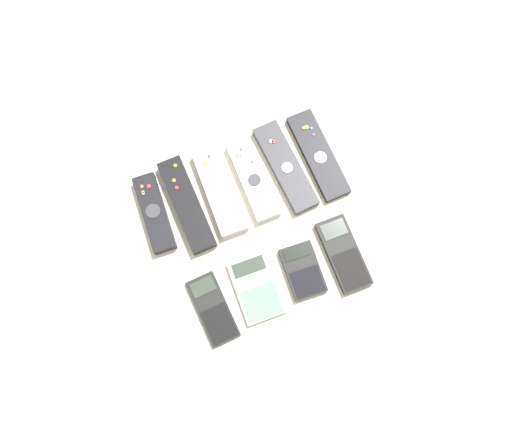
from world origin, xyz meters
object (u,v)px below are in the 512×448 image
Objects in this scene: remote_0 at (154,213)px; calculator_2 at (303,270)px; remote_5 at (318,155)px; calculator_1 at (256,288)px; remote_3 at (253,179)px; calculator_3 at (343,254)px; remote_4 at (285,167)px; remote_1 at (187,205)px; calculator_0 at (213,309)px; remote_2 at (220,191)px.

calculator_2 is at bearing -40.35° from remote_0.
remote_5 reaches higher than calculator_1.
remote_3 reaches higher than calculator_3.
remote_4 is (0.08, 0.00, -0.00)m from remote_3.
remote_3 is 1.63× the size of calculator_2.
remote_0 is 1.50× the size of calculator_2.
remote_1 is 1.46× the size of calculator_0.
remote_4 is at bearing -1.30° from remote_1.
calculator_3 is at bearing -101.56° from remote_5.
remote_1 is 1.08× the size of remote_2.
remote_5 is at bearing 31.00° from calculator_0.
calculator_1 is (-0.08, -0.22, -0.01)m from remote_3.
calculator_3 is (0.34, -0.23, -0.00)m from remote_0.
remote_0 is 0.38m from remote_5.
calculator_0 is (-0.18, -0.23, -0.01)m from remote_3.
calculator_0 is 1.06× the size of calculator_1.
calculator_2 is (0.24, -0.23, -0.00)m from remote_0.
remote_2 is (0.08, 0.00, -0.00)m from remote_1.
calculator_3 is (0.29, 0.00, 0.00)m from calculator_0.
remote_5 is at bearing -4.66° from remote_4.
remote_1 is 1.56× the size of calculator_1.
remote_2 is 0.08m from remote_3.
calculator_3 reaches higher than calculator_1.
remote_3 is at bearing 178.53° from remote_5.
remote_5 is (0.31, 0.00, -0.00)m from remote_1.
remote_1 is 1.14× the size of remote_3.
remote_1 is 0.99× the size of remote_4.
calculator_3 is at bearing 1.29° from calculator_1.
remote_1 is 1.01× the size of remote_5.
remote_5 is 0.23m from calculator_3.
remote_2 is 0.24m from calculator_2.
calculator_1 is (-0.16, -0.22, -0.00)m from remote_4.
remote_0 is 0.92× the size of remote_3.
calculator_1 is (-0.00, -0.22, -0.01)m from remote_2.
calculator_2 is (0.20, 0.00, 0.00)m from calculator_0.
remote_0 is at bearing 97.41° from calculator_0.
calculator_0 is (0.04, -0.23, -0.01)m from remote_0.
remote_4 reaches higher than calculator_2.
remote_3 is 1.18× the size of calculator_3.
remote_0 is at bearing 178.58° from remote_2.
calculator_3 is at bearing -2.39° from calculator_0.
remote_5 is 1.84× the size of calculator_2.
remote_1 is 0.15m from remote_3.
calculator_1 is at bearing -177.84° from calculator_2.
remote_2 is at bearing 176.05° from remote_4.
remote_2 is at bearing -0.48° from remote_1.
remote_1 is 0.23m from calculator_0.
calculator_2 is at bearing -65.21° from remote_2.
remote_4 is 1.87× the size of calculator_2.
remote_1 is at bearing 80.12° from calculator_0.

